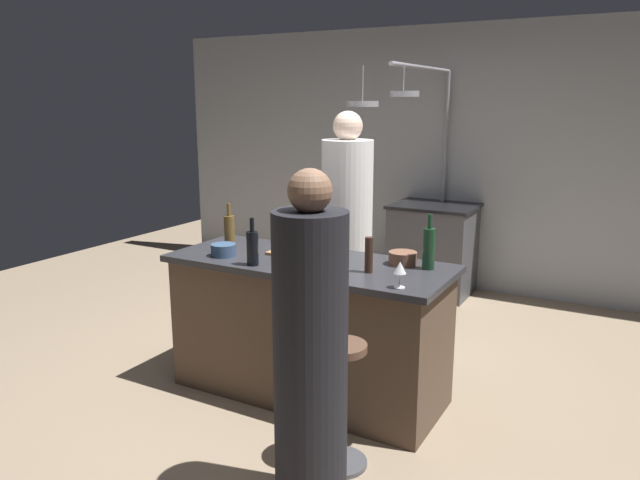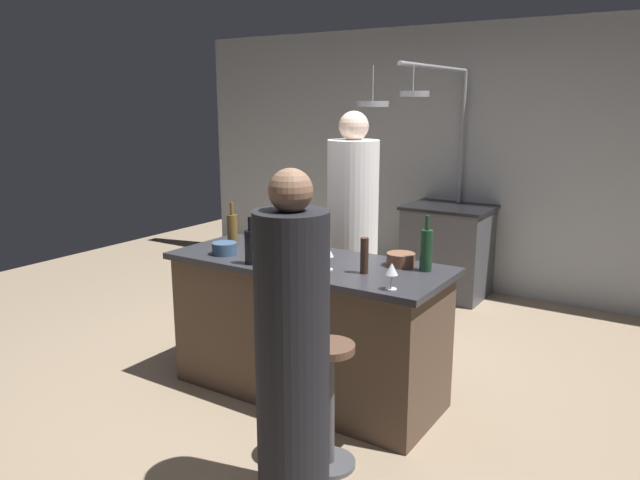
{
  "view_description": "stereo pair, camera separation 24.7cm",
  "coord_description": "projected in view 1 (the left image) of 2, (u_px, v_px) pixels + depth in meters",
  "views": [
    {
      "loc": [
        1.83,
        -3.16,
        1.87
      ],
      "look_at": [
        0.0,
        0.15,
        1.0
      ],
      "focal_mm": 33.98,
      "sensor_mm": 36.0,
      "label": 1
    },
    {
      "loc": [
        2.04,
        -3.04,
        1.87
      ],
      "look_at": [
        0.0,
        0.15,
        1.0
      ],
      "focal_mm": 33.98,
      "sensor_mm": 36.0,
      "label": 2
    }
  ],
  "objects": [
    {
      "name": "ground_plane",
      "position": [
        309.0,
        392.0,
        3.98
      ],
      "size": [
        9.0,
        9.0,
        0.0
      ],
      "primitive_type": "plane",
      "color": "gray"
    },
    {
      "name": "back_wall",
      "position": [
        449.0,
        159.0,
        6.12
      ],
      "size": [
        6.4,
        0.16,
        2.6
      ],
      "primitive_type": "cube",
      "color": "#9EA3A8",
      "rests_on": "ground_plane"
    },
    {
      "name": "kitchen_island",
      "position": [
        309.0,
        328.0,
        3.88
      ],
      "size": [
        1.8,
        0.72,
        0.9
      ],
      "color": "brown",
      "rests_on": "ground_plane"
    },
    {
      "name": "stove_range",
      "position": [
        433.0,
        249.0,
        5.97
      ],
      "size": [
        0.8,
        0.64,
        0.89
      ],
      "color": "#47474C",
      "rests_on": "ground_plane"
    },
    {
      "name": "chef",
      "position": [
        347.0,
        242.0,
        4.56
      ],
      "size": [
        0.38,
        0.38,
        1.8
      ],
      "color": "white",
      "rests_on": "ground_plane"
    },
    {
      "name": "bar_stool_right",
      "position": [
        341.0,
        399.0,
        3.11
      ],
      "size": [
        0.28,
        0.28,
        0.68
      ],
      "color": "#4C4C51",
      "rests_on": "ground_plane"
    },
    {
      "name": "guest_right",
      "position": [
        311.0,
        359.0,
        2.72
      ],
      "size": [
        0.34,
        0.34,
        1.6
      ],
      "color": "black",
      "rests_on": "ground_plane"
    },
    {
      "name": "overhead_pot_rack",
      "position": [
        413.0,
        129.0,
        5.33
      ],
      "size": [
        0.6,
        1.47,
        2.17
      ],
      "color": "gray",
      "rests_on": "ground_plane"
    },
    {
      "name": "cutting_board",
      "position": [
        295.0,
        253.0,
        3.93
      ],
      "size": [
        0.32,
        0.22,
        0.02
      ],
      "primitive_type": "cube",
      "color": "#997047",
      "rests_on": "kitchen_island"
    },
    {
      "name": "pepper_mill",
      "position": [
        369.0,
        255.0,
        3.49
      ],
      "size": [
        0.05,
        0.05,
        0.21
      ],
      "primitive_type": "cylinder",
      "color": "#382319",
      "rests_on": "kitchen_island"
    },
    {
      "name": "wine_bottle_amber",
      "position": [
        230.0,
        231.0,
        4.08
      ],
      "size": [
        0.07,
        0.07,
        0.31
      ],
      "color": "brown",
      "rests_on": "kitchen_island"
    },
    {
      "name": "wine_bottle_green",
      "position": [
        429.0,
        248.0,
        3.56
      ],
      "size": [
        0.07,
        0.07,
        0.33
      ],
      "color": "#193D23",
      "rests_on": "kitchen_island"
    },
    {
      "name": "wine_bottle_dark",
      "position": [
        252.0,
        247.0,
        3.65
      ],
      "size": [
        0.07,
        0.07,
        0.29
      ],
      "color": "black",
      "rests_on": "kitchen_island"
    },
    {
      "name": "wine_bottle_rose",
      "position": [
        329.0,
        253.0,
        3.45
      ],
      "size": [
        0.07,
        0.07,
        0.33
      ],
      "color": "#B78C8E",
      "rests_on": "kitchen_island"
    },
    {
      "name": "wine_glass_by_chef",
      "position": [
        400.0,
        269.0,
        3.2
      ],
      "size": [
        0.07,
        0.07,
        0.15
      ],
      "color": "silver",
      "rests_on": "kitchen_island"
    },
    {
      "name": "wine_glass_near_left_guest",
      "position": [
        332.0,
        252.0,
        3.55
      ],
      "size": [
        0.07,
        0.07,
        0.15
      ],
      "color": "silver",
      "rests_on": "kitchen_island"
    },
    {
      "name": "mixing_bowl_wooden",
      "position": [
        403.0,
        258.0,
        3.68
      ],
      "size": [
        0.17,
        0.17,
        0.08
      ],
      "primitive_type": "cylinder",
      "color": "brown",
      "rests_on": "kitchen_island"
    },
    {
      "name": "mixing_bowl_blue",
      "position": [
        224.0,
        250.0,
        3.88
      ],
      "size": [
        0.16,
        0.16,
        0.08
      ],
      "primitive_type": "cylinder",
      "color": "#334C6B",
      "rests_on": "kitchen_island"
    }
  ]
}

